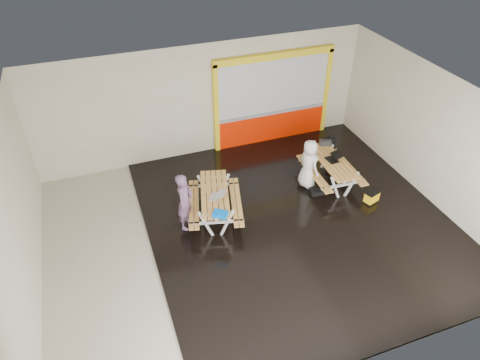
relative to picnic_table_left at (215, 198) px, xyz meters
name	(u,v)px	position (x,y,z in m)	size (l,w,h in m)	color
room	(253,176)	(0.69, -0.88, 1.15)	(10.02, 8.02, 3.52)	beige
deck	(297,220)	(1.94, -0.88, -0.58)	(7.50, 7.98, 0.05)	black
kiosk	(273,101)	(2.89, 3.05, 0.84)	(3.88, 0.16, 3.00)	#F42000
picnic_table_left	(215,198)	(0.00, 0.00, 0.00)	(1.79, 2.25, 0.79)	tan
picnic_table_right	(332,166)	(3.54, 0.28, -0.01)	(1.38, 1.98, 0.77)	tan
person_left	(185,202)	(-0.80, -0.14, 0.22)	(0.57, 0.38, 1.57)	#694B6A
person_right	(309,164)	(2.82, 0.32, 0.20)	(0.71, 0.46, 1.44)	white
laptop_left	(217,196)	(0.01, -0.20, 0.24)	(0.51, 0.50, 0.16)	silver
laptop_right	(334,158)	(3.59, 0.32, 0.22)	(0.45, 0.40, 0.18)	black
blue_pouch	(220,214)	(-0.14, -0.88, 0.23)	(0.34, 0.24, 0.10)	blue
toolbox	(325,142)	(3.76, 1.10, 0.25)	(0.38, 0.28, 0.20)	black
backpack	(331,143)	(4.03, 1.21, 0.10)	(0.33, 0.27, 0.48)	black
dark_case	(317,191)	(2.93, -0.09, -0.48)	(0.38, 0.28, 0.14)	black
fluke_bag	(372,197)	(4.14, -0.93, -0.39)	(0.45, 0.36, 0.34)	black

